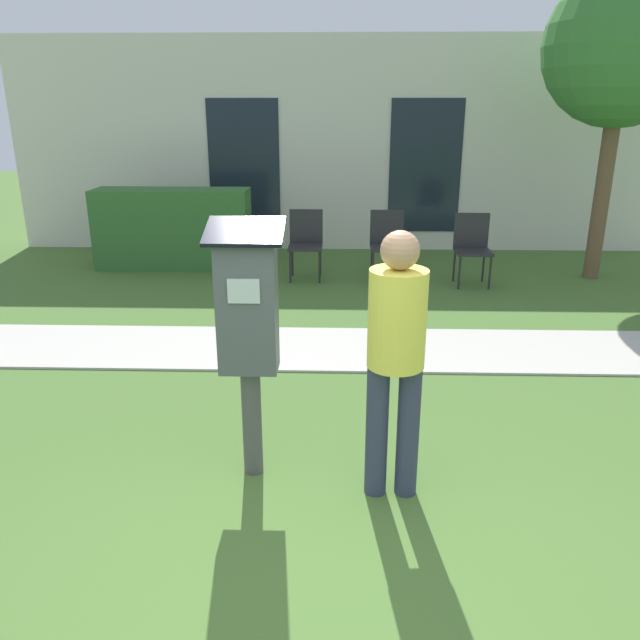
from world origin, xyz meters
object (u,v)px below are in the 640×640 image
at_px(parking_meter, 248,319).
at_px(outdoor_chair_right, 472,243).
at_px(outdoor_chair_left, 306,239).
at_px(outdoor_chair_middle, 387,239).
at_px(person_standing, 396,347).

xyz_separation_m(parking_meter, outdoor_chair_right, (2.23, 4.48, -0.49)).
height_order(outdoor_chair_left, outdoor_chair_middle, same).
bearing_deg(outdoor_chair_left, parking_meter, -116.02).
bearing_deg(outdoor_chair_middle, outdoor_chair_right, -26.46).
distance_m(parking_meter, outdoor_chair_left, 4.73).
xyz_separation_m(parking_meter, person_standing, (0.85, -0.20, -0.09)).
relative_size(parking_meter, outdoor_chair_middle, 1.77).
distance_m(parking_meter, person_standing, 0.87).
height_order(parking_meter, outdoor_chair_middle, parking_meter).
relative_size(outdoor_chair_middle, outdoor_chair_right, 1.00).
bearing_deg(outdoor_chair_left, person_standing, -106.17).
bearing_deg(parking_meter, outdoor_chair_middle, 76.14).
height_order(outdoor_chair_middle, outdoor_chair_right, same).
xyz_separation_m(parking_meter, outdoor_chair_left, (0.09, 4.70, -0.49)).
relative_size(parking_meter, outdoor_chair_right, 1.77).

